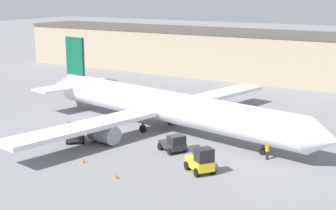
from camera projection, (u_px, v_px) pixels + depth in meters
The scene contains 9 objects.
ground_plane at pixel (168, 131), 62.83m from camera, with size 400.00×400.00×0.00m, color slate.
terminal_building at pixel (225, 53), 102.11m from camera, with size 93.83×12.57×9.18m.
airplane at pixel (162, 106), 62.82m from camera, with size 44.62×41.90×10.34m.
ground_crew_worker at pixel (267, 150), 52.15m from camera, with size 0.41×0.41×1.85m.
baggage_tug at pixel (75, 133), 58.22m from camera, with size 3.54×3.66×2.34m.
belt_loader_truck at pixel (201, 161), 48.31m from camera, with size 3.52×3.28×2.57m.
pushback_tug at pixel (174, 144), 54.70m from camera, with size 3.40×3.12×1.91m.
safety_cone_near at pixel (83, 160), 51.33m from camera, with size 0.36×0.36×0.55m.
safety_cone_far at pixel (116, 176), 47.01m from camera, with size 0.36×0.36×0.55m.
Camera 1 is at (32.44, -51.18, 16.92)m, focal length 55.00 mm.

